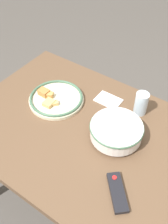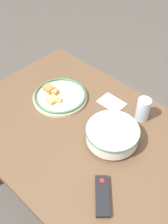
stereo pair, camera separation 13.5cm
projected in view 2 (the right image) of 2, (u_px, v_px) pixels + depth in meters
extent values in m
plane|color=#4C4742|center=(82.00, 198.00, 1.89)|extent=(8.00, 8.00, 0.00)
cube|color=brown|center=(81.00, 132.00, 1.35)|extent=(1.26, 0.88, 0.04)
cylinder|color=brown|center=(63.00, 100.00, 2.08)|extent=(0.06, 0.06, 0.74)
cylinder|color=silver|center=(112.00, 140.00, 1.28)|extent=(0.11, 0.11, 0.02)
cylinder|color=silver|center=(112.00, 134.00, 1.24)|extent=(0.25, 0.25, 0.07)
cylinder|color=#C67A33|center=(112.00, 135.00, 1.25)|extent=(0.23, 0.23, 0.06)
torus|color=#42664C|center=(113.00, 130.00, 1.22)|extent=(0.26, 0.26, 0.01)
cylinder|color=beige|center=(60.00, 97.00, 1.49)|extent=(0.31, 0.31, 0.02)
torus|color=#42664C|center=(60.00, 95.00, 1.48)|extent=(0.30, 0.30, 0.01)
cube|color=tan|center=(57.00, 100.00, 1.44)|extent=(0.05, 0.05, 0.02)
cube|color=#B2753D|center=(49.00, 89.00, 1.50)|extent=(0.06, 0.05, 0.03)
cube|color=tan|center=(53.00, 92.00, 1.49)|extent=(0.06, 0.05, 0.03)
cube|color=tan|center=(52.00, 100.00, 1.44)|extent=(0.05, 0.06, 0.02)
cube|color=black|center=(102.00, 196.00, 1.07)|extent=(0.16, 0.17, 0.02)
cylinder|color=red|center=(102.00, 181.00, 1.11)|extent=(0.02, 0.02, 0.00)
cylinder|color=silver|center=(143.00, 109.00, 1.34)|extent=(0.07, 0.07, 0.13)
cube|color=white|center=(112.00, 103.00, 1.46)|extent=(0.14, 0.10, 0.01)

